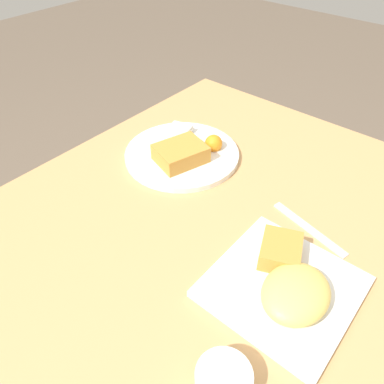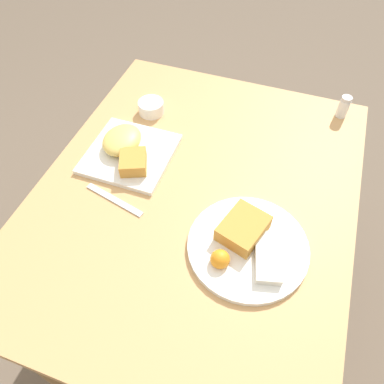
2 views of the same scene
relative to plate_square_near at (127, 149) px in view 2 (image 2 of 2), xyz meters
name	(u,v)px [view 2 (image 2 of 2)]	position (x,y,z in m)	size (l,w,h in m)	color
ground_plane	(194,300)	(0.06, 0.22, -0.74)	(8.00, 8.00, 0.00)	brown
dining_table	(195,211)	(0.06, 0.22, -0.11)	(1.02, 0.81, 0.72)	tan
plate_square_near	(127,149)	(0.00, 0.00, 0.00)	(0.23, 0.23, 0.06)	white
plate_oval_far	(247,244)	(0.18, 0.39, -0.01)	(0.28, 0.28, 0.05)	white
sauce_ramekin	(151,107)	(-0.19, -0.01, 0.00)	(0.08, 0.08, 0.04)	white
salt_shaker	(343,108)	(-0.37, 0.55, 0.01)	(0.03, 0.03, 0.07)	white
butter_knife	(114,200)	(0.16, 0.04, -0.02)	(0.06, 0.18, 0.00)	silver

